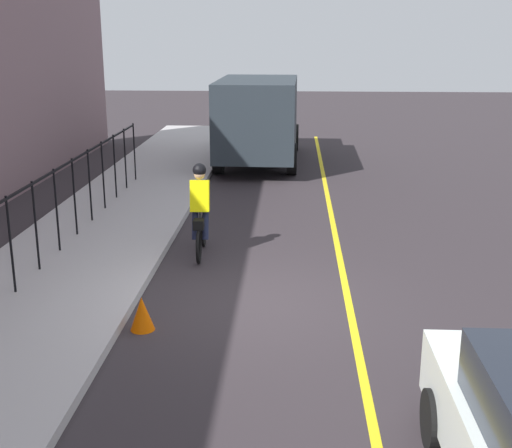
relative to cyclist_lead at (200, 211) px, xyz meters
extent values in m
plane|color=#2F292D|center=(-2.35, -1.09, -0.91)|extent=(80.00, 80.00, 0.00)
cube|color=yellow|center=(-2.35, -2.69, -0.91)|extent=(36.00, 0.12, 0.01)
cube|color=#AEA7A9|center=(-2.35, 2.31, -0.84)|extent=(40.00, 3.20, 0.15)
cylinder|color=black|center=(-2.43, 2.71, 0.04)|extent=(0.04, 0.04, 1.60)
cylinder|color=black|center=(-1.35, 2.71, 0.04)|extent=(0.04, 0.04, 1.60)
cylinder|color=black|center=(-0.27, 2.71, 0.04)|extent=(0.04, 0.04, 1.60)
cylinder|color=black|center=(0.81, 2.71, 0.04)|extent=(0.04, 0.04, 1.60)
cylinder|color=black|center=(1.89, 2.71, 0.04)|extent=(0.04, 0.04, 1.60)
cylinder|color=black|center=(2.97, 2.71, 0.04)|extent=(0.04, 0.04, 1.60)
cylinder|color=black|center=(4.06, 2.71, 0.04)|extent=(0.04, 0.04, 1.60)
cylinder|color=black|center=(5.14, 2.71, 0.04)|extent=(0.04, 0.04, 1.60)
cylinder|color=black|center=(6.22, 2.71, 0.04)|extent=(0.04, 0.04, 1.60)
cube|color=black|center=(-1.35, 2.71, 0.79)|extent=(15.14, 0.04, 0.04)
torus|color=black|center=(0.60, 0.03, -0.58)|extent=(0.66, 0.09, 0.66)
torus|color=black|center=(-0.44, -0.02, -0.58)|extent=(0.66, 0.09, 0.66)
cube|color=black|center=(0.08, 0.00, -0.33)|extent=(0.93, 0.08, 0.24)
cylinder|color=black|center=(-0.07, 0.00, -0.18)|extent=(0.03, 0.03, 0.35)
cube|color=yellow|center=(-0.02, 0.00, 0.29)|extent=(0.36, 0.37, 0.63)
sphere|color=tan|center=(0.03, 0.00, 0.71)|extent=(0.22, 0.22, 0.22)
sphere|color=black|center=(0.03, 0.00, 0.78)|extent=(0.26, 0.26, 0.26)
cylinder|color=#191E38|center=(-0.04, 0.10, -0.23)|extent=(0.34, 0.13, 0.65)
cylinder|color=#191E38|center=(-0.04, -0.10, -0.23)|extent=(0.34, 0.13, 0.65)
cube|color=black|center=(-0.39, -0.02, -0.16)|extent=(0.25, 0.21, 0.18)
cylinder|color=black|center=(-6.15, -3.29, -0.59)|extent=(0.64, 0.22, 0.64)
cube|color=#262E35|center=(8.95, -0.63, 0.72)|extent=(4.80, 2.47, 2.30)
cube|color=#B4C9BB|center=(12.37, -0.68, 0.52)|extent=(1.85, 2.24, 1.90)
cylinder|color=black|center=(12.24, 0.44, -0.43)|extent=(0.96, 0.32, 0.96)
cylinder|color=black|center=(12.21, -1.80, -0.43)|extent=(0.96, 0.32, 0.96)
cylinder|color=black|center=(7.91, 0.51, -0.43)|extent=(0.96, 0.32, 0.96)
cylinder|color=black|center=(7.87, -1.73, -0.43)|extent=(0.96, 0.32, 0.96)
cone|color=#EA5600|center=(-3.43, 0.41, -0.66)|extent=(0.36, 0.36, 0.51)
camera|label=1|loc=(-12.48, -1.76, 3.31)|focal=47.59mm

